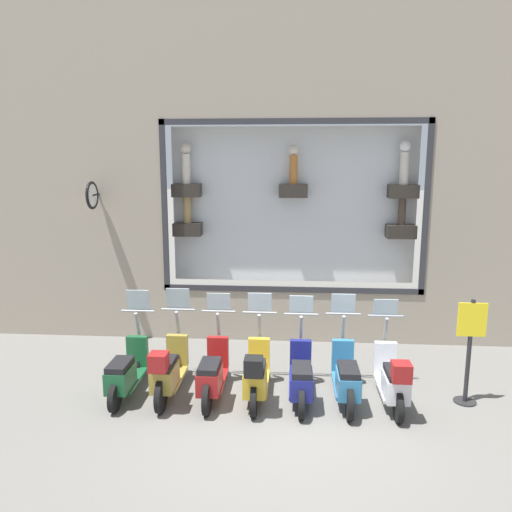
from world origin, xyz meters
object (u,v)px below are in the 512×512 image
Objects in this scene: scooter_green_6 at (126,372)px; scooter_yellow_3 at (256,374)px; scooter_red_4 at (212,373)px; scooter_olive_5 at (168,370)px; scooter_white_0 at (393,379)px; scooter_teal_1 at (346,377)px; shop_sign_post at (469,348)px; scooter_navy_2 at (301,377)px.

scooter_yellow_3 is at bearing -91.52° from scooter_green_6.
scooter_olive_5 is at bearing 94.15° from scooter_red_4.
scooter_white_0 is 2.93m from scooter_red_4.
scooter_olive_5 is at bearing 89.66° from scooter_yellow_3.
scooter_green_6 is at bearing 88.48° from scooter_yellow_3.
scooter_teal_1 is 2.20m from scooter_red_4.
scooter_green_6 reaches higher than scooter_red_4.
scooter_yellow_3 is (0.01, 2.20, 0.01)m from scooter_white_0.
scooter_teal_1 reaches higher than scooter_green_6.
scooter_olive_5 reaches higher than scooter_white_0.
scooter_olive_5 is at bearing -93.88° from scooter_green_6.
shop_sign_post is (0.19, -4.89, 0.46)m from scooter_olive_5.
scooter_olive_5 is (0.01, 1.46, 0.02)m from scooter_yellow_3.
scooter_white_0 is 0.74m from scooter_teal_1.
scooter_navy_2 is 0.74m from scooter_yellow_3.
scooter_teal_1 is 0.73m from scooter_navy_2.
scooter_navy_2 is at bearing -85.45° from scooter_yellow_3.
scooter_yellow_3 is at bearing 89.86° from scooter_white_0.
scooter_red_4 is 1.01× the size of scooter_green_6.
scooter_green_6 is at bearing 89.17° from scooter_white_0.
scooter_green_6 is at bearing 86.12° from scooter_olive_5.
scooter_yellow_3 is 0.99× the size of scooter_olive_5.
scooter_red_4 is 0.74m from scooter_olive_5.
scooter_white_0 is at bearing 99.65° from shop_sign_post.
scooter_olive_5 is (-0.05, 2.20, 0.07)m from scooter_navy_2.
shop_sign_post reaches higher than scooter_red_4.
scooter_red_4 is at bearing -89.86° from scooter_green_6.
scooter_green_6 is at bearing 90.08° from scooter_teal_1.
scooter_yellow_3 is (-0.06, 0.73, 0.05)m from scooter_navy_2.
scooter_green_6 is (-0.00, 1.46, -0.02)m from scooter_red_4.
scooter_olive_5 is 0.74m from scooter_green_6.
scooter_teal_1 is 2.93m from scooter_olive_5.
scooter_teal_1 is at bearing -88.93° from scooter_olive_5.
scooter_white_0 is 1.00× the size of scooter_yellow_3.
scooter_olive_5 is at bearing 89.78° from scooter_white_0.
scooter_green_6 is (-0.01, 3.66, -0.02)m from scooter_teal_1.
shop_sign_post reaches higher than scooter_teal_1.
scooter_teal_1 reaches higher than scooter_red_4.
scooter_red_4 is 1.46m from scooter_green_6.
scooter_navy_2 is 1.03× the size of shop_sign_post.
scooter_olive_5 reaches higher than scooter_yellow_3.
scooter_teal_1 is 2.03m from shop_sign_post.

